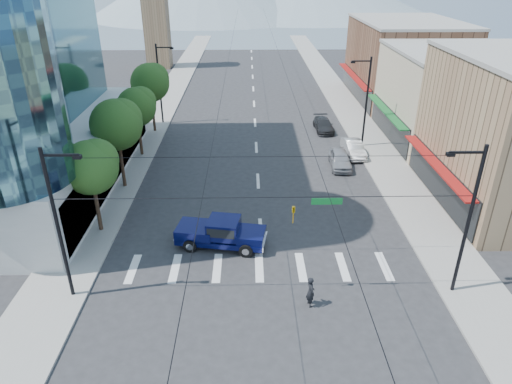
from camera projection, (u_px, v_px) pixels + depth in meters
ground at (263, 283)px, 26.91m from camera, size 160.00×160.00×0.00m
sidewalk_left at (166, 100)px, 62.37m from camera, size 4.00×120.00×0.15m
sidewalk_right at (341, 99)px, 62.76m from camera, size 4.00×120.00×0.15m
shop_mid at (451, 98)px, 46.61m from camera, size 12.00×14.00×9.00m
shop_far at (404, 62)px, 60.66m from camera, size 12.00×18.00×10.00m
clock_tower at (155, 3)px, 77.16m from camera, size 4.80×4.80×20.40m
tree_near at (92, 165)px, 29.92m from camera, size 3.65×3.64×6.71m
tree_midnear at (118, 123)px, 35.89m from camera, size 4.09×4.09×7.52m
tree_midfar at (138, 105)px, 42.41m from camera, size 3.65×3.64×6.71m
tree_far at (151, 81)px, 48.38m from camera, size 4.09×4.09×7.52m
signal_rig at (268, 224)px, 23.92m from camera, size 21.80×0.20×9.00m
lamp_pole_nw at (160, 81)px, 51.27m from camera, size 2.00×0.25×9.00m
lamp_pole_ne at (365, 99)px, 44.48m from camera, size 2.00×0.25×9.00m
pickup_truck at (221, 232)px, 29.97m from camera, size 6.18×3.07×2.00m
pedestrian at (310, 292)px, 24.75m from camera, size 0.60×0.77×1.84m
parked_car_near at (340, 159)px, 41.80m from camera, size 2.03×4.59×1.53m
parked_car_mid at (353, 148)px, 44.24m from camera, size 1.84×4.60×1.49m
parked_car_far at (324, 125)px, 50.81m from camera, size 2.02×4.68×1.34m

